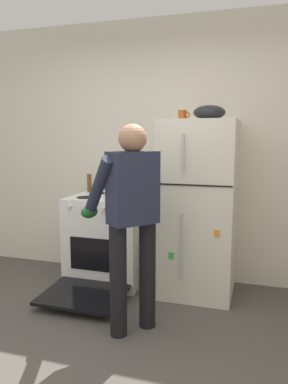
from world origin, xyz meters
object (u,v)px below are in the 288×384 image
Objects in this scene: red_pot at (121,192)px; coffee_mug at (183,115)px; refrigerator at (198,208)px; stove_range at (108,240)px; person_cook at (131,211)px; pepper_mill at (89,183)px; mixing_bowl at (209,112)px.

coffee_mug reaches higher than red_pot.
refrigerator reaches higher than stove_range.
person_cook is 8.23× the size of pepper_mill.
stove_range is at bearing -35.99° from pepper_mill.
coffee_mug is at bearing 164.17° from refrigerator.
person_cook is 14.28× the size of coffee_mug.
pepper_mill is (-0.30, 0.22, 0.56)m from stove_range.
coffee_mug is at bearing 169.01° from mixing_bowl.
refrigerator is 1.01m from stove_range.
refrigerator is 0.96m from person_cook.
stove_range is (-0.93, -0.02, -0.39)m from refrigerator.
refrigerator reaches higher than red_pot.
refrigerator is 1.04× the size of person_cook.
pepper_mill is at bearing 144.01° from stove_range.
stove_range is 3.53× the size of red_pot.
person_cook is at bearing -102.11° from coffee_mug.
coffee_mug reaches higher than pepper_mill.
refrigerator is 1.26m from pepper_mill.
refrigerator reaches higher than person_cook.
stove_range is 0.54m from red_pot.
refrigerator is 0.90m from mixing_bowl.
stove_range is 4.16× the size of mixing_bowl.
stove_range is 1.47m from coffee_mug.
refrigerator is at bearing -179.79° from mixing_bowl.
mixing_bowl is (0.85, 0.05, 0.77)m from red_pot.
mixing_bowl is at bearing 0.21° from refrigerator.
red_pot is at bearing -176.32° from refrigerator.
refrigerator is 0.90m from coffee_mug.
person_cook is (0.56, -0.86, 0.51)m from stove_range.
person_cook reaches higher than stove_range.
mixing_bowl reaches higher than coffee_mug.
person_cook is at bearing -57.11° from stove_range.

